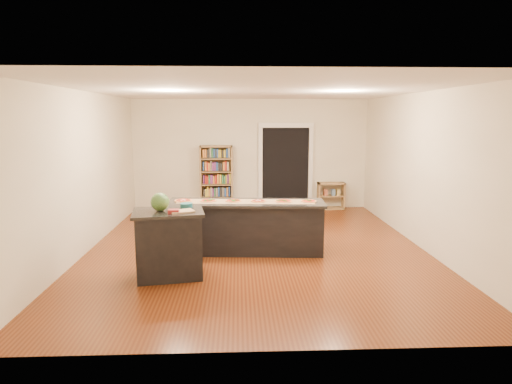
{
  "coord_description": "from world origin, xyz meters",
  "views": [
    {
      "loc": [
        -0.32,
        -7.49,
        2.35
      ],
      "look_at": [
        0.0,
        0.2,
        1.0
      ],
      "focal_mm": 30.0,
      "sensor_mm": 36.0,
      "label": 1
    }
  ],
  "objects_px": {
    "side_counter": "(169,243)",
    "waste_bin": "(238,205)",
    "kitchen_island": "(246,227)",
    "bookshelf": "(217,178)",
    "watermelon": "(160,202)",
    "low_shelf": "(331,196)"
  },
  "relations": [
    {
      "from": "bookshelf",
      "to": "low_shelf",
      "type": "height_order",
      "value": "bookshelf"
    },
    {
      "from": "side_counter",
      "to": "watermelon",
      "type": "height_order",
      "value": "watermelon"
    },
    {
      "from": "kitchen_island",
      "to": "side_counter",
      "type": "xyz_separation_m",
      "value": [
        -1.16,
        -1.14,
        0.05
      ]
    },
    {
      "from": "kitchen_island",
      "to": "bookshelf",
      "type": "distance_m",
      "value": 3.59
    },
    {
      "from": "bookshelf",
      "to": "waste_bin",
      "type": "height_order",
      "value": "bookshelf"
    },
    {
      "from": "bookshelf",
      "to": "watermelon",
      "type": "distance_m",
      "value": 4.71
    },
    {
      "from": "kitchen_island",
      "to": "waste_bin",
      "type": "bearing_deg",
      "value": 96.16
    },
    {
      "from": "kitchen_island",
      "to": "watermelon",
      "type": "bearing_deg",
      "value": -133.89
    },
    {
      "from": "watermelon",
      "to": "kitchen_island",
      "type": "bearing_deg",
      "value": 42.34
    },
    {
      "from": "side_counter",
      "to": "bookshelf",
      "type": "xyz_separation_m",
      "value": [
        0.48,
        4.65,
        0.32
      ]
    },
    {
      "from": "low_shelf",
      "to": "waste_bin",
      "type": "relative_size",
      "value": 2.19
    },
    {
      "from": "kitchen_island",
      "to": "bookshelf",
      "type": "xyz_separation_m",
      "value": [
        -0.68,
        3.51,
        0.37
      ]
    },
    {
      "from": "side_counter",
      "to": "waste_bin",
      "type": "distance_m",
      "value": 4.54
    },
    {
      "from": "waste_bin",
      "to": "side_counter",
      "type": "bearing_deg",
      "value": -103.04
    },
    {
      "from": "kitchen_island",
      "to": "side_counter",
      "type": "relative_size",
      "value": 2.7
    },
    {
      "from": "side_counter",
      "to": "low_shelf",
      "type": "distance_m",
      "value": 5.78
    },
    {
      "from": "low_shelf",
      "to": "kitchen_island",
      "type": "bearing_deg",
      "value": -122.94
    },
    {
      "from": "bookshelf",
      "to": "watermelon",
      "type": "relative_size",
      "value": 6.14
    },
    {
      "from": "bookshelf",
      "to": "watermelon",
      "type": "height_order",
      "value": "bookshelf"
    },
    {
      "from": "kitchen_island",
      "to": "waste_bin",
      "type": "height_order",
      "value": "kitchen_island"
    },
    {
      "from": "kitchen_island",
      "to": "low_shelf",
      "type": "height_order",
      "value": "kitchen_island"
    },
    {
      "from": "bookshelf",
      "to": "low_shelf",
      "type": "xyz_separation_m",
      "value": [
        2.95,
        -0.0,
        -0.48
      ]
    }
  ]
}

